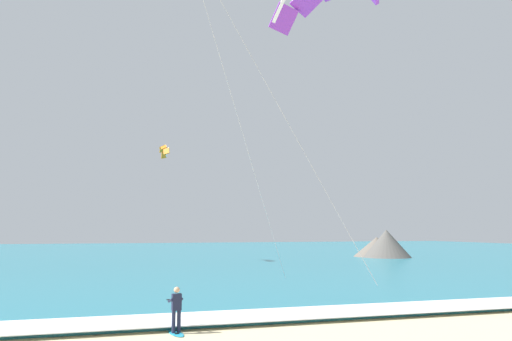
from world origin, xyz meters
name	(u,v)px	position (x,y,z in m)	size (l,w,h in m)	color
sea	(116,254)	(0.00, 73.04, 0.10)	(200.00, 120.00, 0.20)	teal
surf_foam	(151,321)	(0.00, 14.04, 0.22)	(200.00, 3.04, 0.04)	white
surfboard	(176,333)	(0.76, 12.31, 0.03)	(0.63, 1.45, 0.09)	#239EC6
kitesurfer	(176,308)	(0.76, 12.32, 0.94)	(0.56, 0.56, 1.69)	#191E38
kite_distant	(164,150)	(4.42, 51.06, 12.91)	(1.05, 3.84, 1.38)	orange
headland_right	(382,246)	(33.42, 52.70, 1.68)	(6.75, 9.02, 3.80)	#665B51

